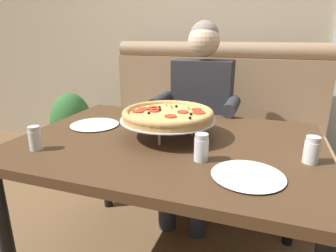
{
  "coord_description": "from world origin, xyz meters",
  "views": [
    {
      "loc": [
        0.41,
        -1.17,
        1.19
      ],
      "look_at": [
        -0.03,
        0.07,
        0.77
      ],
      "focal_mm": 30.99,
      "sensor_mm": 36.0,
      "label": 1
    }
  ],
  "objects_px": {
    "shaker_oregano": "(201,149)",
    "plate_near_left": "(248,174)",
    "pizza": "(168,115)",
    "potted_plant": "(72,127)",
    "plate_near_right": "(95,124)",
    "booth_bench": "(208,139)",
    "dining_table": "(168,155)",
    "diner_main": "(199,108)",
    "shaker_parmesan": "(311,152)",
    "shaker_pepper_flakes": "(35,140)"
  },
  "relations": [
    {
      "from": "shaker_oregano",
      "to": "plate_near_left",
      "type": "height_order",
      "value": "shaker_oregano"
    },
    {
      "from": "pizza",
      "to": "plate_near_left",
      "type": "xyz_separation_m",
      "value": [
        0.39,
        -0.29,
        -0.09
      ]
    },
    {
      "from": "potted_plant",
      "to": "plate_near_right",
      "type": "bearing_deg",
      "value": -45.82
    },
    {
      "from": "booth_bench",
      "to": "plate_near_left",
      "type": "relative_size",
      "value": 6.86
    },
    {
      "from": "booth_bench",
      "to": "plate_near_right",
      "type": "relative_size",
      "value": 6.73
    },
    {
      "from": "plate_near_left",
      "to": "plate_near_right",
      "type": "height_order",
      "value": "same"
    },
    {
      "from": "potted_plant",
      "to": "shaker_oregano",
      "type": "bearing_deg",
      "value": -36.83
    },
    {
      "from": "dining_table",
      "to": "plate_near_left",
      "type": "bearing_deg",
      "value": -34.54
    },
    {
      "from": "diner_main",
      "to": "potted_plant",
      "type": "relative_size",
      "value": 1.82
    },
    {
      "from": "shaker_parmesan",
      "to": "shaker_pepper_flakes",
      "type": "distance_m",
      "value": 1.09
    },
    {
      "from": "booth_bench",
      "to": "shaker_pepper_flakes",
      "type": "relative_size",
      "value": 16.83
    },
    {
      "from": "shaker_pepper_flakes",
      "to": "potted_plant",
      "type": "distance_m",
      "value": 1.45
    },
    {
      "from": "diner_main",
      "to": "plate_near_left",
      "type": "xyz_separation_m",
      "value": [
        0.39,
        -0.94,
        0.03
      ]
    },
    {
      "from": "shaker_parmesan",
      "to": "potted_plant",
      "type": "relative_size",
      "value": 0.15
    },
    {
      "from": "diner_main",
      "to": "shaker_pepper_flakes",
      "type": "xyz_separation_m",
      "value": [
        -0.46,
        -0.98,
        0.06
      ]
    },
    {
      "from": "booth_bench",
      "to": "dining_table",
      "type": "relative_size",
      "value": 1.26
    },
    {
      "from": "booth_bench",
      "to": "shaker_oregano",
      "type": "relative_size",
      "value": 15.98
    },
    {
      "from": "shaker_oregano",
      "to": "shaker_pepper_flakes",
      "type": "bearing_deg",
      "value": -169.94
    },
    {
      "from": "pizza",
      "to": "shaker_oregano",
      "type": "bearing_deg",
      "value": -45.94
    },
    {
      "from": "diner_main",
      "to": "shaker_parmesan",
      "type": "distance_m",
      "value": 0.97
    },
    {
      "from": "shaker_pepper_flakes",
      "to": "plate_near_right",
      "type": "relative_size",
      "value": 0.4
    },
    {
      "from": "shaker_parmesan",
      "to": "plate_near_right",
      "type": "bearing_deg",
      "value": 172.38
    },
    {
      "from": "booth_bench",
      "to": "plate_near_left",
      "type": "height_order",
      "value": "booth_bench"
    },
    {
      "from": "plate_near_left",
      "to": "plate_near_right",
      "type": "bearing_deg",
      "value": 157.87
    },
    {
      "from": "shaker_pepper_flakes",
      "to": "shaker_oregano",
      "type": "bearing_deg",
      "value": 10.06
    },
    {
      "from": "diner_main",
      "to": "shaker_oregano",
      "type": "relative_size",
      "value": 12.0
    },
    {
      "from": "pizza",
      "to": "shaker_pepper_flakes",
      "type": "distance_m",
      "value": 0.57
    },
    {
      "from": "shaker_oregano",
      "to": "shaker_pepper_flakes",
      "type": "relative_size",
      "value": 1.05
    },
    {
      "from": "booth_bench",
      "to": "shaker_parmesan",
      "type": "height_order",
      "value": "booth_bench"
    },
    {
      "from": "plate_near_right",
      "to": "potted_plant",
      "type": "xyz_separation_m",
      "value": [
        -0.79,
        0.81,
        -0.35
      ]
    },
    {
      "from": "dining_table",
      "to": "shaker_oregano",
      "type": "distance_m",
      "value": 0.29
    },
    {
      "from": "plate_near_right",
      "to": "shaker_oregano",
      "type": "bearing_deg",
      "value": -21.64
    },
    {
      "from": "plate_near_left",
      "to": "potted_plant",
      "type": "xyz_separation_m",
      "value": [
        -1.6,
        1.14,
        -0.35
      ]
    },
    {
      "from": "plate_near_left",
      "to": "plate_near_right",
      "type": "relative_size",
      "value": 0.98
    },
    {
      "from": "shaker_pepper_flakes",
      "to": "plate_near_left",
      "type": "relative_size",
      "value": 0.41
    },
    {
      "from": "shaker_parmesan",
      "to": "booth_bench",
      "type": "bearing_deg",
      "value": 119.76
    },
    {
      "from": "plate_near_left",
      "to": "pizza",
      "type": "bearing_deg",
      "value": 142.81
    },
    {
      "from": "booth_bench",
      "to": "dining_table",
      "type": "bearing_deg",
      "value": -90.0
    },
    {
      "from": "shaker_oregano",
      "to": "shaker_parmesan",
      "type": "bearing_deg",
      "value": 16.14
    },
    {
      "from": "diner_main",
      "to": "shaker_oregano",
      "type": "bearing_deg",
      "value": -76.13
    },
    {
      "from": "diner_main",
      "to": "shaker_oregano",
      "type": "distance_m",
      "value": 0.89
    },
    {
      "from": "dining_table",
      "to": "shaker_oregano",
      "type": "relative_size",
      "value": 12.68
    },
    {
      "from": "dining_table",
      "to": "shaker_parmesan",
      "type": "distance_m",
      "value": 0.6
    },
    {
      "from": "dining_table",
      "to": "shaker_pepper_flakes",
      "type": "bearing_deg",
      "value": -148.34
    },
    {
      "from": "shaker_parmesan",
      "to": "plate_near_right",
      "type": "xyz_separation_m",
      "value": [
        -1.02,
        0.14,
        -0.03
      ]
    },
    {
      "from": "shaker_parmesan",
      "to": "potted_plant",
      "type": "bearing_deg",
      "value": 152.31
    },
    {
      "from": "shaker_oregano",
      "to": "booth_bench",
      "type": "bearing_deg",
      "value": 99.63
    },
    {
      "from": "booth_bench",
      "to": "potted_plant",
      "type": "xyz_separation_m",
      "value": [
        -1.22,
        -0.07,
        -0.01
      ]
    },
    {
      "from": "plate_near_right",
      "to": "shaker_pepper_flakes",
      "type": "bearing_deg",
      "value": -96.73
    },
    {
      "from": "dining_table",
      "to": "potted_plant",
      "type": "xyz_separation_m",
      "value": [
        -1.22,
        0.88,
        -0.26
      ]
    }
  ]
}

